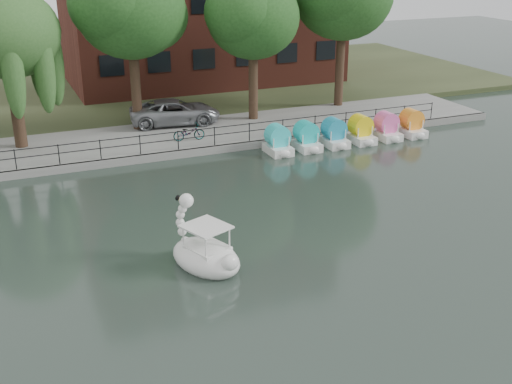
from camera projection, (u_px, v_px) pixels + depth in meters
ground_plane at (287, 268)px, 22.23m from camera, size 120.00×120.00×0.00m
promenade at (165, 139)px, 35.87m from camera, size 40.00×6.00×0.40m
kerb at (180, 154)px, 33.34m from camera, size 40.00×0.25×0.40m
land_strip at (115, 89)px, 47.88m from camera, size 60.00×22.00×0.36m
railing at (178, 136)px, 33.16m from camera, size 32.00×0.05×1.00m
willow_mid at (6, 34)px, 31.80m from camera, size 5.32×5.32×8.15m
broadleaf_center at (130, 10)px, 34.70m from camera, size 6.00×6.00×9.25m
broadleaf_right at (253, 18)px, 37.04m from camera, size 5.40×5.40×8.32m
minivan at (175, 110)px, 37.75m from camera, size 3.62×6.40×1.69m
bicycle at (189, 131)px, 34.76m from camera, size 0.76×1.77×1.00m
swan_boat at (205, 252)px, 22.20m from camera, size 2.76×3.35×2.44m
pedal_boat_row at (348, 133)px, 35.46m from camera, size 9.65×1.70×1.40m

